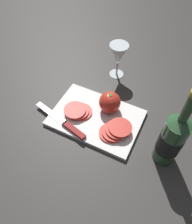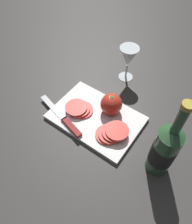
{
  "view_description": "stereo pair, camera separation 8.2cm",
  "coord_description": "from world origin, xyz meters",
  "px_view_note": "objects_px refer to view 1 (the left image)",
  "views": [
    {
      "loc": [
        -0.23,
        0.41,
        0.7
      ],
      "look_at": [
        -0.01,
        -0.04,
        0.05
      ],
      "focal_mm": 35.0,
      "sensor_mm": 36.0,
      "label": 1
    },
    {
      "loc": [
        -0.3,
        0.37,
        0.7
      ],
      "look_at": [
        -0.01,
        -0.04,
        0.05
      ],
      "focal_mm": 35.0,
      "sensor_mm": 36.0,
      "label": 2
    }
  ],
  "objects_px": {
    "whole_tomato": "(110,102)",
    "knife": "(69,126)",
    "wine_bottle": "(172,139)",
    "wine_glass": "(118,55)",
    "tomato_slice_stack_far": "(115,130)",
    "tomato_slice_stack_near": "(78,111)"
  },
  "relations": [
    {
      "from": "wine_glass",
      "to": "knife",
      "type": "bearing_deg",
      "value": 83.75
    },
    {
      "from": "whole_tomato",
      "to": "tomato_slice_stack_near",
      "type": "xyz_separation_m",
      "value": [
        0.1,
        0.07,
        -0.03
      ]
    },
    {
      "from": "whole_tomato",
      "to": "tomato_slice_stack_far",
      "type": "relative_size",
      "value": 0.77
    },
    {
      "from": "knife",
      "to": "tomato_slice_stack_far",
      "type": "bearing_deg",
      "value": -146.57
    },
    {
      "from": "wine_bottle",
      "to": "knife",
      "type": "xyz_separation_m",
      "value": [
        0.35,
        0.05,
        -0.09
      ]
    },
    {
      "from": "whole_tomato",
      "to": "tomato_slice_stack_far",
      "type": "bearing_deg",
      "value": 125.45
    },
    {
      "from": "whole_tomato",
      "to": "tomato_slice_stack_far",
      "type": "xyz_separation_m",
      "value": [
        -0.06,
        0.09,
        -0.03
      ]
    },
    {
      "from": "wine_bottle",
      "to": "tomato_slice_stack_far",
      "type": "xyz_separation_m",
      "value": [
        0.18,
        -0.0,
        -0.08
      ]
    },
    {
      "from": "tomato_slice_stack_near",
      "to": "tomato_slice_stack_far",
      "type": "xyz_separation_m",
      "value": [
        -0.17,
        0.02,
        0.0
      ]
    },
    {
      "from": "tomato_slice_stack_near",
      "to": "tomato_slice_stack_far",
      "type": "height_order",
      "value": "tomato_slice_stack_far"
    },
    {
      "from": "tomato_slice_stack_far",
      "to": "wine_bottle",
      "type": "bearing_deg",
      "value": 178.69
    },
    {
      "from": "whole_tomato",
      "to": "knife",
      "type": "height_order",
      "value": "whole_tomato"
    },
    {
      "from": "wine_glass",
      "to": "whole_tomato",
      "type": "height_order",
      "value": "wine_glass"
    },
    {
      "from": "wine_glass",
      "to": "tomato_slice_stack_near",
      "type": "bearing_deg",
      "value": 81.54
    },
    {
      "from": "tomato_slice_stack_far",
      "to": "tomato_slice_stack_near",
      "type": "bearing_deg",
      "value": -6.59
    },
    {
      "from": "wine_glass",
      "to": "whole_tomato",
      "type": "xyz_separation_m",
      "value": [
        -0.06,
        0.22,
        -0.05
      ]
    },
    {
      "from": "wine_bottle",
      "to": "wine_glass",
      "type": "relative_size",
      "value": 2.08
    },
    {
      "from": "knife",
      "to": "tomato_slice_stack_near",
      "type": "distance_m",
      "value": 0.08
    },
    {
      "from": "wine_bottle",
      "to": "tomato_slice_stack_near",
      "type": "relative_size",
      "value": 3.11
    },
    {
      "from": "wine_bottle",
      "to": "whole_tomato",
      "type": "height_order",
      "value": "wine_bottle"
    },
    {
      "from": "knife",
      "to": "whole_tomato",
      "type": "bearing_deg",
      "value": -109.82
    },
    {
      "from": "wine_glass",
      "to": "tomato_slice_stack_near",
      "type": "height_order",
      "value": "wine_glass"
    }
  ]
}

